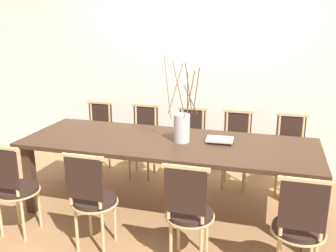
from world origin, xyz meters
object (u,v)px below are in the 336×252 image
object	(u,v)px
dining_table	(168,149)
book_stack	(220,140)
chair_far_center	(190,142)
chair_near_center	(188,210)
vase_centerpiece	(182,127)

from	to	relation	value
dining_table	book_stack	distance (m)	0.50
dining_table	chair_far_center	distance (m)	0.82
book_stack	dining_table	bearing A→B (deg)	-167.77
dining_table	chair_near_center	world-z (taller)	chair_near_center
vase_centerpiece	chair_near_center	bearing A→B (deg)	-72.32
chair_far_center	vase_centerpiece	distance (m)	0.89
chair_near_center	chair_far_center	distance (m)	1.64
vase_centerpiece	book_stack	size ratio (longest dim) A/B	3.09
chair_far_center	vase_centerpiece	xyz separation A→B (m)	(0.09, -0.78, 0.41)
vase_centerpiece	book_stack	distance (m)	0.38
vase_centerpiece	dining_table	bearing A→B (deg)	-171.95
chair_far_center	chair_near_center	bearing A→B (deg)	102.49
dining_table	chair_near_center	xyz separation A→B (m)	(0.39, -0.80, -0.18)
chair_near_center	book_stack	size ratio (longest dim) A/B	3.37
vase_centerpiece	book_stack	xyz separation A→B (m)	(0.35, 0.09, -0.13)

